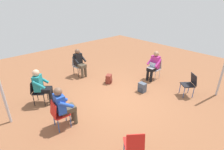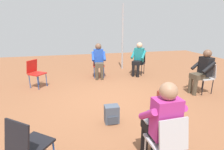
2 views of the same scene
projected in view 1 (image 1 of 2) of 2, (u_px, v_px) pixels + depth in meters
The scene contains 13 objects.
ground_plane at pixel (119, 98), 6.27m from camera, with size 14.96×14.96×0.00m, color brown.
chair_northwest at pixel (37, 90), 5.77m from camera, with size 0.58×0.58×0.85m.
chair_southeast at pixel (190, 83), 6.23m from camera, with size 0.58×0.58×0.85m.
chair_north at pixel (78, 65), 7.88m from camera, with size 0.43×0.47×0.85m.
chair_west at pixel (58, 113), 4.67m from camera, with size 0.48×0.44×0.85m.
chair_east at pixel (156, 67), 7.57m from camera, with size 0.45×0.41×0.85m.
chair_southwest at pixel (134, 144), 3.70m from camera, with size 0.58×0.58×0.85m.
person_with_laptop at pixel (154, 64), 7.38m from camera, with size 0.53×0.50×1.24m.
person_in_blue at pixel (63, 105), 4.68m from camera, with size 0.55×0.53×1.24m.
person_in_teal at pixel (41, 85), 5.69m from camera, with size 0.63×0.63×1.24m.
person_in_black at pixel (79, 61), 7.70m from camera, with size 0.52×0.54×1.24m.
backpack_near_laptop_user at pixel (142, 88), 6.61m from camera, with size 0.26×0.29×0.36m.
backpack_by_empty_chair at pixel (109, 79), 7.27m from camera, with size 0.34×0.32×0.36m.
Camera 1 is at (-3.80, -3.76, 3.39)m, focal length 28.00 mm.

